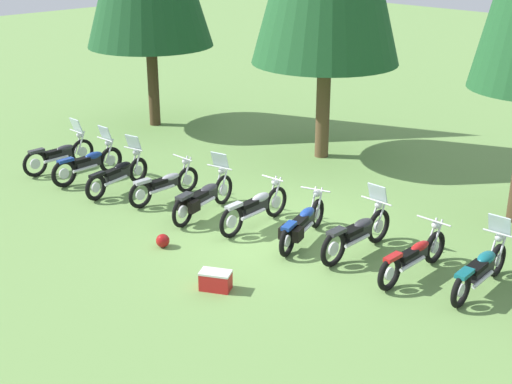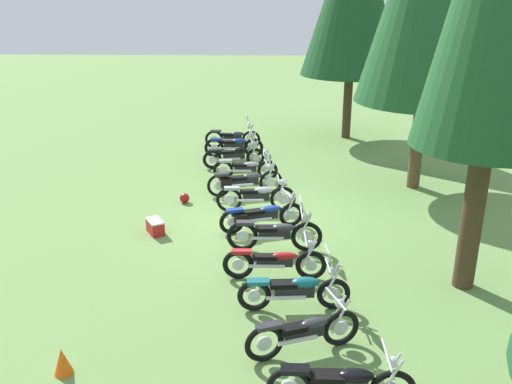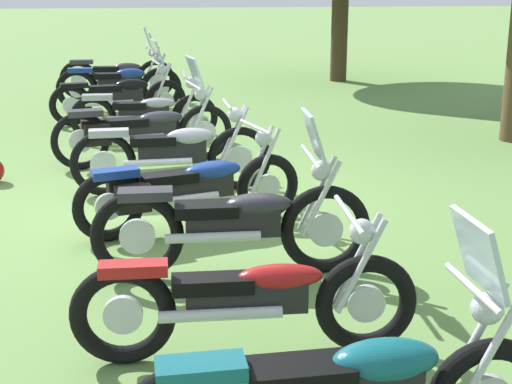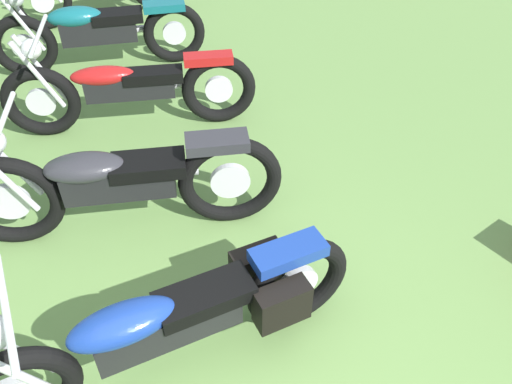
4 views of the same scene
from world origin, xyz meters
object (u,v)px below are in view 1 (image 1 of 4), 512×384
at_px(motorcycle_4, 203,197).
at_px(motorcycle_9, 481,268).
at_px(picnic_cooler, 216,280).
at_px(dropped_helmet, 163,241).
at_px(motorcycle_3, 165,184).
at_px(motorcycle_1, 89,163).
at_px(motorcycle_8, 414,256).
at_px(motorcycle_0, 60,154).
at_px(motorcycle_6, 302,224).
at_px(motorcycle_2, 118,174).
at_px(motorcycle_5, 255,207).
at_px(motorcycle_7, 358,232).

height_order(motorcycle_4, motorcycle_9, motorcycle_4).
bearing_deg(picnic_cooler, motorcycle_9, 44.80).
relative_size(motorcycle_4, picnic_cooler, 3.44).
distance_m(picnic_cooler, dropped_helmet, 2.25).
bearing_deg(motorcycle_9, motorcycle_3, 95.42).
height_order(motorcycle_1, motorcycle_8, motorcycle_1).
distance_m(motorcycle_0, motorcycle_6, 8.05).
relative_size(motorcycle_2, motorcycle_8, 0.97).
bearing_deg(motorcycle_4, motorcycle_2, 86.26).
relative_size(motorcycle_3, motorcycle_8, 0.95).
xyz_separation_m(motorcycle_5, motorcycle_7, (2.53, 0.53, 0.02)).
distance_m(motorcycle_1, motorcycle_9, 10.71).
xyz_separation_m(motorcycle_1, motorcycle_6, (6.70, 1.12, -0.04)).
relative_size(motorcycle_1, motorcycle_5, 0.98).
distance_m(motorcycle_1, motorcycle_4, 4.09).
bearing_deg(motorcycle_1, motorcycle_8, -83.04).
height_order(motorcycle_4, motorcycle_7, motorcycle_7).
xyz_separation_m(motorcycle_8, picnic_cooler, (-2.34, -3.15, -0.23)).
bearing_deg(motorcycle_8, motorcycle_9, -72.64).
distance_m(motorcycle_0, motorcycle_5, 6.73).
xyz_separation_m(motorcycle_0, motorcycle_1, (1.26, 0.13, 0.01)).
height_order(motorcycle_2, picnic_cooler, motorcycle_2).
height_order(motorcycle_2, dropped_helmet, motorcycle_2).
xyz_separation_m(motorcycle_4, motorcycle_8, (5.25, 0.94, -0.06)).
bearing_deg(dropped_helmet, motorcycle_2, 159.60).
xyz_separation_m(motorcycle_5, motorcycle_9, (5.15, 0.91, -0.01)).
distance_m(motorcycle_2, motorcycle_5, 4.23).
height_order(motorcycle_2, motorcycle_9, motorcycle_2).
distance_m(motorcycle_4, motorcycle_9, 6.62).
xyz_separation_m(picnic_cooler, dropped_helmet, (-2.20, 0.44, -0.04)).
relative_size(motorcycle_1, motorcycle_6, 1.00).
relative_size(motorcycle_6, picnic_cooler, 3.30).
xyz_separation_m(motorcycle_0, motorcycle_6, (7.96, 1.25, -0.03)).
xyz_separation_m(motorcycle_0, motorcycle_4, (5.31, 0.69, 0.01)).
distance_m(motorcycle_3, dropped_helmet, 2.78).
bearing_deg(motorcycle_3, picnic_cooler, -117.05).
height_order(motorcycle_2, motorcycle_5, motorcycle_2).
bearing_deg(picnic_cooler, motorcycle_1, 166.64).
distance_m(motorcycle_2, dropped_helmet, 3.75).
height_order(motorcycle_7, motorcycle_9, motorcycle_7).
relative_size(motorcycle_4, motorcycle_7, 1.00).
height_order(motorcycle_0, motorcycle_2, motorcycle_0).
bearing_deg(motorcycle_0, dropped_helmet, -100.76).
distance_m(motorcycle_6, motorcycle_7, 1.28).
bearing_deg(picnic_cooler, motorcycle_6, 95.39).
relative_size(motorcycle_1, motorcycle_4, 0.96).
bearing_deg(motorcycle_4, picnic_cooler, -140.47).
xyz_separation_m(motorcycle_6, motorcycle_8, (2.60, 0.38, -0.01)).
bearing_deg(motorcycle_2, motorcycle_8, -91.77).
bearing_deg(dropped_helmet, motorcycle_6, 50.17).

